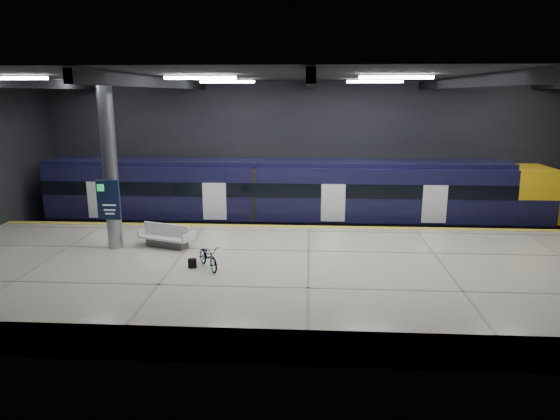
{
  "coord_description": "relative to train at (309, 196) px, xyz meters",
  "views": [
    {
      "loc": [
        0.0,
        -20.39,
        7.31
      ],
      "look_at": [
        -1.32,
        1.5,
        2.2
      ],
      "focal_mm": 32.0,
      "sensor_mm": 36.0,
      "label": 1
    }
  ],
  "objects": [
    {
      "name": "ground",
      "position": [
        0.01,
        -5.5,
        -2.06
      ],
      "size": [
        30.0,
        30.0,
        0.0
      ],
      "primitive_type": "plane",
      "color": "black",
      "rests_on": "ground"
    },
    {
      "name": "pannier_bag",
      "position": [
        -4.23,
        -8.8,
        -0.78
      ],
      "size": [
        0.32,
        0.22,
        0.35
      ],
      "primitive_type": "cube",
      "rotation": [
        0.0,
        0.0,
        0.12
      ],
      "color": "black",
      "rests_on": "platform"
    },
    {
      "name": "bench",
      "position": [
        -5.89,
        -6.29,
        -0.61
      ],
      "size": [
        2.41,
        1.59,
        0.99
      ],
      "rotation": [
        0.0,
        0.0,
        -0.33
      ],
      "color": "#595B60",
      "rests_on": "platform"
    },
    {
      "name": "train",
      "position": [
        0.0,
        0.0,
        0.0
      ],
      "size": [
        29.4,
        2.84,
        3.79
      ],
      "color": "black",
      "rests_on": "ground"
    },
    {
      "name": "room_shell",
      "position": [
        0.01,
        -5.49,
        3.66
      ],
      "size": [
        30.1,
        16.1,
        8.05
      ],
      "color": "black",
      "rests_on": "ground"
    },
    {
      "name": "bicycle",
      "position": [
        -3.63,
        -8.8,
        -0.51
      ],
      "size": [
        1.4,
        1.76,
        0.89
      ],
      "primitive_type": "imported",
      "rotation": [
        0.0,
        0.0,
        0.55
      ],
      "color": "#99999E",
      "rests_on": "platform"
    },
    {
      "name": "rails",
      "position": [
        0.01,
        0.0,
        -1.98
      ],
      "size": [
        30.0,
        1.52,
        0.16
      ],
      "color": "gray",
      "rests_on": "ground"
    },
    {
      "name": "platform",
      "position": [
        0.01,
        -8.0,
        -1.51
      ],
      "size": [
        30.0,
        11.0,
        1.1
      ],
      "primitive_type": "cube",
      "color": "#C0B4A2",
      "rests_on": "ground"
    },
    {
      "name": "safety_strip",
      "position": [
        0.01,
        -2.75,
        -0.95
      ],
      "size": [
        30.0,
        0.4,
        0.01
      ],
      "primitive_type": "cube",
      "color": "gold",
      "rests_on": "platform"
    },
    {
      "name": "info_column",
      "position": [
        -7.99,
        -6.52,
        2.4
      ],
      "size": [
        0.9,
        0.78,
        6.9
      ],
      "color": "#9EA0A5",
      "rests_on": "platform"
    }
  ]
}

